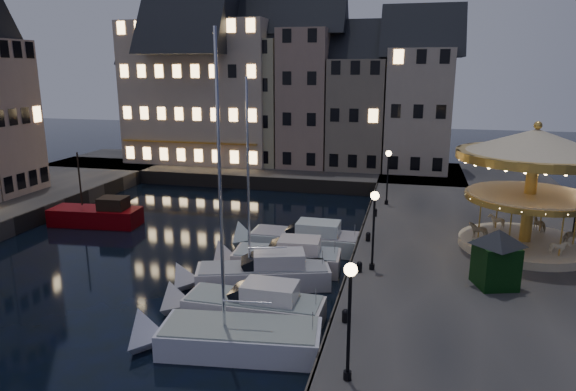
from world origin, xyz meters
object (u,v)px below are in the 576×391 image
(streetlamp_c, at_px, (388,170))
(motorboat_b, at_px, (246,307))
(bollard_a, at_px, (345,315))
(red_fishing_boat, at_px, (98,216))
(bollard_d, at_px, (375,212))
(motorboat_d, at_px, (280,259))
(streetlamp_b, at_px, (374,219))
(motorboat_a, at_px, (227,339))
(bollard_b, at_px, (359,266))
(motorboat_c, at_px, (256,275))
(motorboat_e, at_px, (299,240))
(carousel, at_px, (533,166))
(ticket_kiosk, at_px, (497,248))
(streetlamp_a, at_px, (350,305))
(bollard_c, at_px, (368,236))

(streetlamp_c, bearing_deg, motorboat_b, -106.95)
(bollard_a, bearing_deg, red_fishing_boat, 147.07)
(bollard_d, xyz_separation_m, motorboat_d, (-4.87, -8.03, -0.96))
(streetlamp_b, bearing_deg, bollard_a, -95.71)
(motorboat_a, bearing_deg, motorboat_d, 90.66)
(bollard_a, relative_size, bollard_b, 1.00)
(motorboat_c, height_order, motorboat_d, motorboat_c)
(motorboat_b, height_order, motorboat_e, same)
(bollard_d, distance_m, carousel, 11.04)
(motorboat_b, relative_size, red_fishing_boat, 1.10)
(streetlamp_b, bearing_deg, bollard_b, -140.19)
(bollard_a, height_order, motorboat_c, motorboat_c)
(motorboat_c, xyz_separation_m, carousel, (14.46, 6.08, 5.46))
(motorboat_a, bearing_deg, streetlamp_b, 53.22)
(carousel, xyz_separation_m, ticket_kiosk, (-2.48, -6.10, -2.91))
(streetlamp_b, height_order, motorboat_e, streetlamp_b)
(streetlamp_b, height_order, motorboat_d, streetlamp_b)
(streetlamp_a, height_order, bollard_b, streetlamp_a)
(bollard_a, xyz_separation_m, motorboat_e, (-4.51, 11.58, -0.96))
(carousel, bearing_deg, bollard_a, -128.17)
(streetlamp_b, height_order, motorboat_c, motorboat_c)
(bollard_c, relative_size, motorboat_a, 0.04)
(streetlamp_b, height_order, bollard_c, streetlamp_b)
(streetlamp_a, height_order, bollard_a, streetlamp_a)
(bollard_a, bearing_deg, bollard_c, 90.00)
(bollard_c, bearing_deg, red_fishing_boat, 172.49)
(streetlamp_a, height_order, red_fishing_boat, red_fishing_boat)
(streetlamp_c, bearing_deg, streetlamp_a, -90.00)
(red_fishing_boat, bearing_deg, streetlamp_b, -18.92)
(streetlamp_c, bearing_deg, bollard_a, -91.76)
(motorboat_b, relative_size, ticket_kiosk, 2.32)
(red_fishing_boat, bearing_deg, bollard_d, 7.88)
(bollard_a, distance_m, motorboat_c, 7.70)
(motorboat_d, height_order, motorboat_e, same)
(bollard_d, bearing_deg, motorboat_b, -108.63)
(streetlamp_c, relative_size, motorboat_d, 0.57)
(motorboat_c, relative_size, motorboat_e, 1.34)
(streetlamp_c, height_order, bollard_b, streetlamp_c)
(streetlamp_b, distance_m, bollard_a, 6.50)
(motorboat_c, distance_m, motorboat_d, 2.75)
(streetlamp_c, bearing_deg, motorboat_a, -104.54)
(red_fishing_boat, distance_m, ticket_kiosk, 28.07)
(streetlamp_b, bearing_deg, bollard_d, 93.43)
(carousel, bearing_deg, bollard_d, 152.63)
(bollard_d, distance_m, motorboat_a, 17.85)
(bollard_d, bearing_deg, motorboat_c, -117.27)
(motorboat_a, height_order, motorboat_e, motorboat_a)
(bollard_c, relative_size, motorboat_e, 0.07)
(streetlamp_a, bearing_deg, motorboat_b, 134.24)
(bollard_b, height_order, red_fishing_boat, red_fishing_boat)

